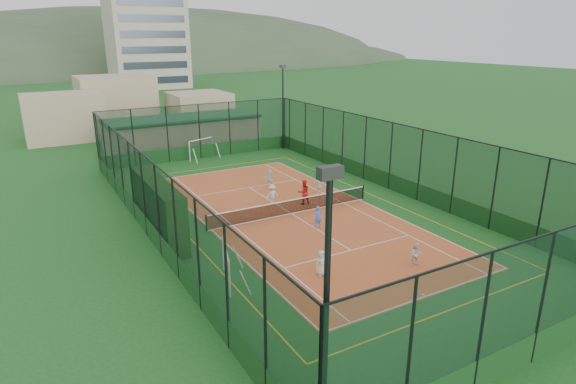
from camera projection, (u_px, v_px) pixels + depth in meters
name	position (u px, v px, depth m)	size (l,w,h in m)	color
ground	(291.00, 214.00, 31.10)	(300.00, 300.00, 0.00)	#1C541E
court_slab	(291.00, 214.00, 31.10)	(11.17, 23.97, 0.01)	#B74F28
tennis_net	(291.00, 206.00, 30.93)	(11.67, 0.12, 1.06)	black
perimeter_fence	(292.00, 177.00, 30.32)	(18.12, 34.12, 5.00)	black
floodlight_sw	(326.00, 325.00, 12.06)	(0.60, 0.26, 8.25)	black
floodlight_ne	(283.00, 108.00, 47.55)	(0.60, 0.26, 8.25)	black
clubhouse	(183.00, 132.00, 48.77)	(15.20, 7.20, 3.15)	tan
apartment_tower	(144.00, 14.00, 99.75)	(15.00, 12.00, 30.00)	beige
distant_hills	(59.00, 70.00, 154.97)	(200.00, 60.00, 24.00)	#384C33
hedge_left	(159.00, 209.00, 27.30)	(1.12, 7.48, 3.27)	black
white_bench	(168.00, 224.00, 28.11)	(1.66, 0.46, 0.93)	white
futsal_goal_near	(226.00, 266.00, 22.19)	(0.79, 2.73, 1.76)	white
futsal_goal_far	(201.00, 149.00, 44.46)	(2.87, 0.83, 1.85)	white
child_near_left	(321.00, 263.00, 23.00)	(0.62, 0.40, 1.27)	white
child_near_mid	(318.00, 217.00, 28.61)	(0.50, 0.33, 1.37)	#4A75D3
child_near_right	(416.00, 254.00, 23.97)	(0.59, 0.46, 1.22)	silver
child_far_left	(272.00, 195.00, 32.51)	(0.93, 0.53, 1.43)	silver
child_far_right	(320.00, 186.00, 34.17)	(0.90, 0.37, 1.53)	white
child_far_back	(270.00, 178.00, 36.35)	(1.24, 0.40, 1.34)	silver
coach	(304.00, 192.00, 32.60)	(0.82, 0.64, 1.69)	red
tennis_balls	(254.00, 213.00, 31.09)	(2.13, 0.95, 0.07)	#CCE033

